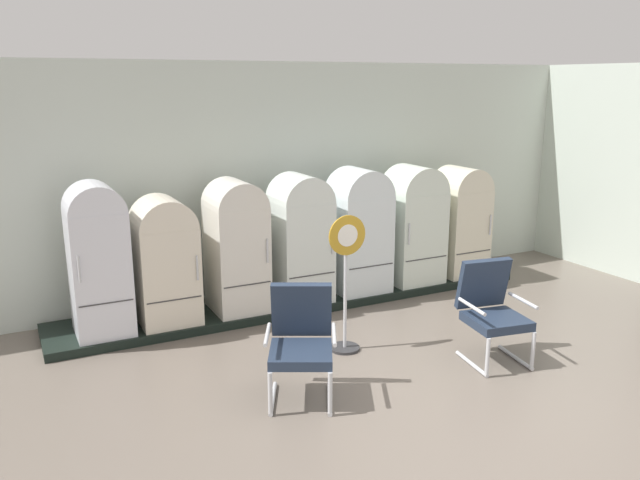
# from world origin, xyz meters

# --- Properties ---
(ground) EXTENTS (12.00, 10.00, 0.05)m
(ground) POSITION_xyz_m (0.00, 0.00, -0.03)
(ground) COLOR #6E6359
(back_wall) EXTENTS (11.76, 0.12, 3.01)m
(back_wall) POSITION_xyz_m (0.00, 3.66, 1.52)
(back_wall) COLOR silver
(back_wall) RESTS_ON ground
(side_wall_right) EXTENTS (0.16, 2.20, 3.01)m
(side_wall_right) POSITION_xyz_m (4.66, 2.47, 1.49)
(side_wall_right) COLOR silver
(side_wall_right) RESTS_ON ground
(display_plinth) EXTENTS (6.17, 0.95, 0.10)m
(display_plinth) POSITION_xyz_m (0.00, 3.02, 0.05)
(display_plinth) COLOR black
(display_plinth) RESTS_ON ground
(refrigerator_0) EXTENTS (0.59, 0.67, 1.65)m
(refrigerator_0) POSITION_xyz_m (-2.44, 2.91, 0.98)
(refrigerator_0) COLOR white
(refrigerator_0) RESTS_ON display_plinth
(refrigerator_1) EXTENTS (0.65, 0.70, 1.43)m
(refrigerator_1) POSITION_xyz_m (-1.73, 2.92, 0.86)
(refrigerator_1) COLOR silver
(refrigerator_1) RESTS_ON display_plinth
(refrigerator_2) EXTENTS (0.62, 0.71, 1.57)m
(refrigerator_2) POSITION_xyz_m (-0.88, 2.93, 0.93)
(refrigerator_2) COLOR silver
(refrigerator_2) RESTS_ON display_plinth
(refrigerator_3) EXTENTS (0.66, 0.68, 1.58)m
(refrigerator_3) POSITION_xyz_m (-0.06, 2.91, 0.94)
(refrigerator_3) COLOR silver
(refrigerator_3) RESTS_ON display_plinth
(refrigerator_4) EXTENTS (0.69, 0.67, 1.60)m
(refrigerator_4) POSITION_xyz_m (0.77, 2.91, 0.95)
(refrigerator_4) COLOR white
(refrigerator_4) RESTS_ON display_plinth
(refrigerator_5) EXTENTS (0.71, 0.67, 1.58)m
(refrigerator_5) POSITION_xyz_m (1.62, 2.91, 0.94)
(refrigerator_5) COLOR silver
(refrigerator_5) RESTS_ON display_plinth
(refrigerator_6) EXTENTS (0.64, 0.67, 1.52)m
(refrigerator_6) POSITION_xyz_m (2.42, 2.91, 0.91)
(refrigerator_6) COLOR beige
(refrigerator_6) RESTS_ON display_plinth
(armchair_left) EXTENTS (0.80, 0.84, 1.02)m
(armchair_left) POSITION_xyz_m (-1.05, 0.79, 0.55)
(armchair_left) COLOR silver
(armchair_left) RESTS_ON ground
(armchair_right) EXTENTS (0.69, 0.75, 1.02)m
(armchair_right) POSITION_xyz_m (1.00, 0.63, 0.55)
(armchair_right) COLOR silver
(armchair_right) RESTS_ON ground
(sign_stand) EXTENTS (0.42, 0.32, 1.46)m
(sign_stand) POSITION_xyz_m (-0.21, 1.49, 0.68)
(sign_stand) COLOR #2D2D30
(sign_stand) RESTS_ON ground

